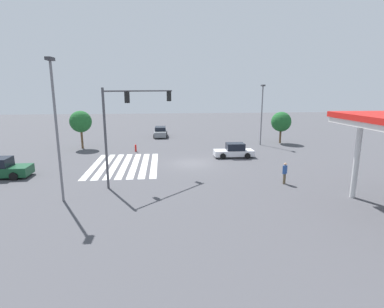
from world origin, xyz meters
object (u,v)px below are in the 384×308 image
car_2 (234,151)px  street_light_pole_b (262,109)px  traffic_signal_mast (127,116)px  pedestrian (285,172)px  tree_corner_a (281,122)px  car_1 (160,132)px  tree_corner_b (81,122)px  fire_hydrant (136,148)px  street_light_pole_a (56,120)px

car_2 → street_light_pole_b: 9.49m
traffic_signal_mast → pedestrian: traffic_signal_mast is taller
traffic_signal_mast → tree_corner_a: traffic_signal_mast is taller
car_1 → pedestrian: bearing=22.1°
pedestrian → tree_corner_b: (-16.19, -19.36, 2.40)m
car_1 → pedestrian: pedestrian is taller
traffic_signal_mast → fire_hydrant: 12.91m
traffic_signal_mast → street_light_pole_b: 21.46m
traffic_signal_mast → fire_hydrant: bearing=47.6°
pedestrian → tree_corner_a: tree_corner_a is taller
street_light_pole_b → fire_hydrant: bearing=-80.0°
tree_corner_a → fire_hydrant: 19.75m
traffic_signal_mast → street_light_pole_a: size_ratio=0.81×
tree_corner_b → fire_hydrant: size_ratio=5.43×
street_light_pole_b → fire_hydrant: size_ratio=9.06×
pedestrian → street_light_pole_a: 16.76m
traffic_signal_mast → fire_hydrant: (-11.96, -0.55, -4.83)m
pedestrian → traffic_signal_mast: bearing=39.9°
tree_corner_b → car_1: bearing=132.0°
fire_hydrant → car_2: bearing=69.7°
pedestrian → tree_corner_b: size_ratio=0.36×
car_2 → tree_corner_b: size_ratio=0.92×
traffic_signal_mast → pedestrian: 12.91m
tree_corner_a → tree_corner_b: size_ratio=0.91×
traffic_signal_mast → street_light_pole_a: bearing=178.2°
car_2 → pedestrian: bearing=101.2°
traffic_signal_mast → car_1: 23.74m
traffic_signal_mast → tree_corner_b: bearing=71.7°
pedestrian → fire_hydrant: bearing=0.5°
street_light_pole_a → tree_corner_a: (-19.56, 22.63, -2.46)m
traffic_signal_mast → car_2: bearing=-7.5°
traffic_signal_mast → street_light_pole_b: bearing=-1.4°
tree_corner_a → fire_hydrant: bearing=-78.6°
tree_corner_a → car_1: bearing=-114.2°
tree_corner_b → car_2: bearing=69.5°
pedestrian → street_light_pole_a: bearing=55.1°
car_2 → tree_corner_b: 19.03m
pedestrian → fire_hydrant: size_ratio=1.96×
tree_corner_b → fire_hydrant: (2.57, 6.75, -2.91)m
pedestrian → car_2: bearing=-32.2°
fire_hydrant → pedestrian: bearing=42.8°
pedestrian → tree_corner_a: bearing=-63.0°
car_1 → fire_hydrant: 11.59m
street_light_pole_b → fire_hydrant: street_light_pole_b is taller
traffic_signal_mast → street_light_pole_a: (3.73, -3.97, 0.12)m
car_1 → pedestrian: size_ratio=2.88×
street_light_pole_a → tree_corner_b: street_light_pole_a is taller
tree_corner_b → street_light_pole_b: bearing=90.7°
car_2 → tree_corner_b: tree_corner_b is taller
pedestrian → tree_corner_a: (-17.49, 6.61, 1.97)m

